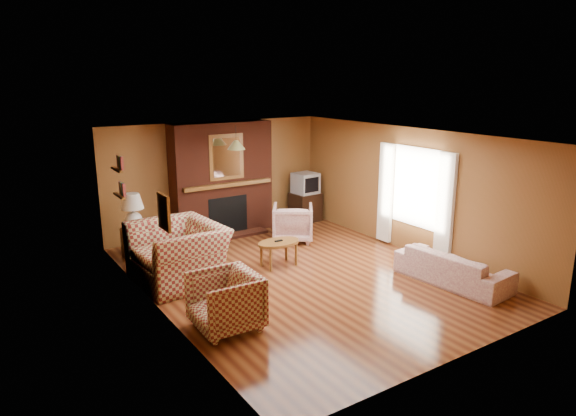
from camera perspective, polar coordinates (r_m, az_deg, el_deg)
floor at (r=8.91m, az=1.49°, el=-7.47°), size 6.50×6.50×0.00m
ceiling at (r=8.32m, az=1.60°, el=8.06°), size 6.50×6.50×0.00m
wall_back at (r=11.29m, az=-7.92°, el=3.45°), size 6.50×0.00×6.50m
wall_front at (r=6.27m, az=18.84°, el=-6.14°), size 6.50×0.00×6.50m
wall_left at (r=7.45m, az=-14.48°, el=-2.59°), size 0.00×6.50×6.50m
wall_right at (r=10.14m, az=13.24°, el=1.95°), size 0.00×6.50×6.50m
fireplace at (r=11.06m, az=-7.32°, el=3.15°), size 2.20×0.82×2.40m
window_right at (r=9.99m, az=13.85°, el=1.30°), size 0.10×1.85×2.00m
bookshelf at (r=9.13m, az=-18.25°, el=3.25°), size 0.09×0.55×0.71m
botanical_print at (r=7.09m, az=-13.60°, el=-0.45°), size 0.05×0.40×0.50m
pendant_light at (r=10.33m, az=-5.78°, el=7.00°), size 0.36×0.36×0.48m
plaid_loveseat at (r=8.69m, az=-12.12°, el=-4.95°), size 1.40×1.58×0.97m
plaid_armchair at (r=7.04m, az=-6.99°, el=-10.26°), size 0.89×0.87×0.79m
floral_sofa at (r=8.93m, az=17.83°, el=-6.26°), size 0.91×1.94×0.55m
floral_armchair at (r=10.65m, az=0.53°, el=-1.65°), size 1.13×1.13×0.75m
coffee_table at (r=9.21m, az=-1.04°, el=-4.10°), size 0.80×0.50×0.48m
side_table at (r=10.07m, az=-16.60°, el=-3.77°), size 0.44×0.44×0.56m
table_lamp at (r=9.89m, az=-16.87°, el=-0.14°), size 0.41×0.41×0.68m
tv_stand at (r=12.11m, az=1.93°, el=0.13°), size 0.65×0.60×0.67m
crt_tv at (r=11.98m, az=1.97°, el=2.78°), size 0.55×0.55×0.48m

